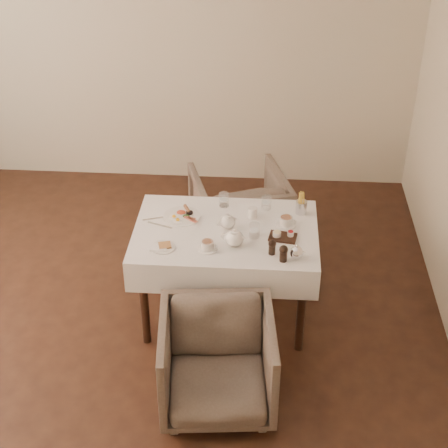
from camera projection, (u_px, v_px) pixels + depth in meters
The scene contains 20 objects.
table at pixel (226, 244), 4.83m from camera, with size 1.28×0.88×0.75m.
armchair_near at pixel (217, 363), 4.28m from camera, with size 0.70×0.72×0.66m, color brown.
armchair_far at pixel (240, 211), 5.75m from camera, with size 0.74×0.76×0.69m, color brown.
breakfast_plate at pixel (182, 216), 4.90m from camera, with size 0.27×0.27×0.03m.
side_plate at pixel (162, 247), 4.58m from camera, with size 0.17×0.16×0.02m.
teapot_centre at pixel (228, 221), 4.76m from camera, with size 0.15×0.11×0.12m, color white, non-canonical shape.
teapot_front at pixel (234, 237), 4.57m from camera, with size 0.17×0.13×0.14m, color white, non-canonical shape.
creamer at pixel (253, 213), 4.88m from camera, with size 0.06×0.06×0.07m, color white.
teacup_near at pixel (207, 246), 4.55m from camera, with size 0.13×0.13×0.06m.
teacup_far at pixel (286, 222), 4.80m from camera, with size 0.14×0.14×0.07m.
glass_left at pixel (224, 200), 5.01m from camera, with size 0.07×0.07×0.10m, color silver.
glass_mid at pixel (254, 230), 4.67m from camera, with size 0.07×0.07×0.10m, color silver.
glass_right at pixel (266, 203), 4.97m from camera, with size 0.07×0.07×0.10m, color silver.
condiment_board at pixel (283, 236), 4.67m from camera, with size 0.20×0.15×0.05m.
pepper_mill_left at pixel (272, 247), 4.50m from camera, with size 0.05×0.05×0.11m, color black, non-canonical shape.
pepper_mill_right at pixel (283, 253), 4.43m from camera, with size 0.06×0.06×0.12m, color black, non-canonical shape.
silver_pot at pixel (296, 252), 4.45m from camera, with size 0.11×0.09×0.12m, color white, non-canonical shape.
fries_cup at pixel (301, 204), 4.91m from camera, with size 0.08×0.08×0.17m.
cutlery_fork at pixel (157, 218), 4.89m from camera, with size 0.02×0.20×0.00m, color silver.
cutlery_knife at pixel (160, 225), 4.81m from camera, with size 0.02×0.19×0.00m, color silver.
Camera 1 is at (0.90, -3.56, 3.40)m, focal length 55.00 mm.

